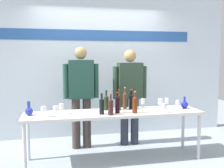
# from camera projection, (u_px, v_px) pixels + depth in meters

# --- Properties ---
(ground_plane) EXTENTS (10.00, 10.00, 0.00)m
(ground_plane) POSITION_uv_depth(u_px,v_px,m) (114.00, 159.00, 4.00)
(ground_plane) COLOR #949EA7
(back_wall) EXTENTS (5.30, 0.11, 3.00)m
(back_wall) POSITION_uv_depth(u_px,v_px,m) (99.00, 59.00, 5.16)
(back_wall) COLOR silver
(back_wall) RESTS_ON ground
(display_table) EXTENTS (2.65, 0.60, 0.74)m
(display_table) POSITION_uv_depth(u_px,v_px,m) (114.00, 116.00, 3.93)
(display_table) COLOR silver
(display_table) RESTS_ON ground
(decanter_blue_left) EXTENTS (0.11, 0.11, 0.20)m
(decanter_blue_left) POSITION_uv_depth(u_px,v_px,m) (29.00, 111.00, 3.68)
(decanter_blue_left) COLOR #23339D
(decanter_blue_left) RESTS_ON display_table
(decanter_blue_right) EXTENTS (0.11, 0.11, 0.19)m
(decanter_blue_right) POSITION_uv_depth(u_px,v_px,m) (184.00, 104.00, 4.19)
(decanter_blue_right) COLOR #1D26B9
(decanter_blue_right) RESTS_ON display_table
(presenter_left) EXTENTS (0.60, 0.22, 1.72)m
(presenter_left) POSITION_uv_depth(u_px,v_px,m) (81.00, 91.00, 4.42)
(presenter_left) COLOR #372E2B
(presenter_left) RESTS_ON ground
(presenter_right) EXTENTS (0.61, 0.22, 1.68)m
(presenter_right) POSITION_uv_depth(u_px,v_px,m) (130.00, 91.00, 4.60)
(presenter_right) COLOR #2A2F3F
(presenter_right) RESTS_ON ground
(wine_bottle_0) EXTENTS (0.08, 0.08, 0.32)m
(wine_bottle_0) POSITION_uv_depth(u_px,v_px,m) (135.00, 104.00, 3.82)
(wine_bottle_0) COLOR #55240D
(wine_bottle_0) RESTS_ON display_table
(wine_bottle_1) EXTENTS (0.07, 0.07, 0.33)m
(wine_bottle_1) POSITION_uv_depth(u_px,v_px,m) (119.00, 101.00, 4.03)
(wine_bottle_1) COLOR #4A230C
(wine_bottle_1) RESTS_ON display_table
(wine_bottle_2) EXTENTS (0.07, 0.07, 0.30)m
(wine_bottle_2) POSITION_uv_depth(u_px,v_px,m) (102.00, 105.00, 3.74)
(wine_bottle_2) COLOR black
(wine_bottle_2) RESTS_ON display_table
(wine_bottle_3) EXTENTS (0.07, 0.07, 0.31)m
(wine_bottle_3) POSITION_uv_depth(u_px,v_px,m) (106.00, 102.00, 4.04)
(wine_bottle_3) COLOR black
(wine_bottle_3) RESTS_ON display_table
(wine_bottle_4) EXTENTS (0.07, 0.07, 0.31)m
(wine_bottle_4) POSITION_uv_depth(u_px,v_px,m) (111.00, 106.00, 3.70)
(wine_bottle_4) COLOR #331819
(wine_bottle_4) RESTS_ON display_table
(wine_bottle_5) EXTENTS (0.07, 0.07, 0.31)m
(wine_bottle_5) POSITION_uv_depth(u_px,v_px,m) (117.00, 104.00, 3.82)
(wine_bottle_5) COLOR black
(wine_bottle_5) RESTS_ON display_table
(wine_bottle_6) EXTENTS (0.06, 0.06, 0.34)m
(wine_bottle_6) POSITION_uv_depth(u_px,v_px,m) (125.00, 100.00, 4.15)
(wine_bottle_6) COLOR #4B331D
(wine_bottle_6) RESTS_ON display_table
(wine_bottle_7) EXTENTS (0.07, 0.07, 0.31)m
(wine_bottle_7) POSITION_uv_depth(u_px,v_px,m) (131.00, 101.00, 4.11)
(wine_bottle_7) COLOR black
(wine_bottle_7) RESTS_ON display_table
(wine_glass_left_0) EXTENTS (0.07, 0.07, 0.15)m
(wine_glass_left_0) POSITION_uv_depth(u_px,v_px,m) (44.00, 109.00, 3.57)
(wine_glass_left_0) COLOR white
(wine_glass_left_0) RESTS_ON display_table
(wine_glass_left_1) EXTENTS (0.07, 0.07, 0.15)m
(wine_glass_left_1) POSITION_uv_depth(u_px,v_px,m) (56.00, 109.00, 3.60)
(wine_glass_left_1) COLOR white
(wine_glass_left_1) RESTS_ON display_table
(wine_glass_left_2) EXTENTS (0.07, 0.07, 0.15)m
(wine_glass_left_2) POSITION_uv_depth(u_px,v_px,m) (61.00, 107.00, 3.77)
(wine_glass_left_2) COLOR white
(wine_glass_left_2) RESTS_ON display_table
(wine_glass_right_0) EXTENTS (0.07, 0.07, 0.14)m
(wine_glass_right_0) POSITION_uv_depth(u_px,v_px,m) (164.00, 106.00, 3.84)
(wine_glass_right_0) COLOR white
(wine_glass_right_0) RESTS_ON display_table
(wine_glass_right_1) EXTENTS (0.07, 0.07, 0.16)m
(wine_glass_right_1) POSITION_uv_depth(u_px,v_px,m) (160.00, 102.00, 4.14)
(wine_glass_right_1) COLOR white
(wine_glass_right_1) RESTS_ON display_table
(wine_glass_right_2) EXTENTS (0.06, 0.06, 0.14)m
(wine_glass_right_2) POSITION_uv_depth(u_px,v_px,m) (178.00, 103.00, 4.11)
(wine_glass_right_2) COLOR white
(wine_glass_right_2) RESTS_ON display_table
(wine_glass_right_3) EXTENTS (0.06, 0.06, 0.17)m
(wine_glass_right_3) POSITION_uv_depth(u_px,v_px,m) (167.00, 101.00, 4.17)
(wine_glass_right_3) COLOR white
(wine_glass_right_3) RESTS_ON display_table
(wine_glass_right_4) EXTENTS (0.06, 0.06, 0.15)m
(wine_glass_right_4) POSITION_uv_depth(u_px,v_px,m) (143.00, 101.00, 4.24)
(wine_glass_right_4) COLOR white
(wine_glass_right_4) RESTS_ON display_table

